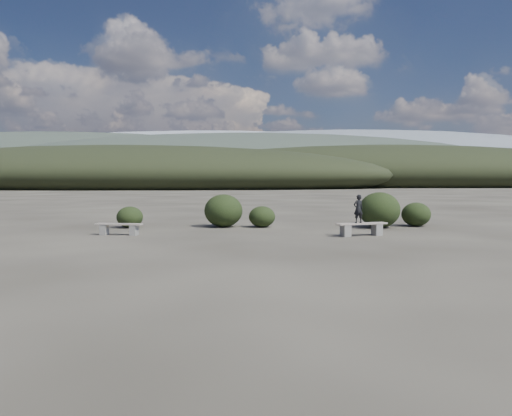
{
  "coord_description": "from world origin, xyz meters",
  "views": [
    {
      "loc": [
        -0.13,
        -12.0,
        2.02
      ],
      "look_at": [
        0.14,
        3.5,
        1.1
      ],
      "focal_mm": 35.0,
      "sensor_mm": 36.0,
      "label": 1
    }
  ],
  "objects": [
    {
      "name": "bench_left",
      "position": [
        -4.71,
        5.78,
        0.25
      ],
      "size": [
        1.7,
        0.6,
        0.42
      ],
      "rotation": [
        0.0,
        0.0,
        -0.16
      ],
      "color": "#65625E",
      "rests_on": "ground"
    },
    {
      "name": "shrub_e",
      "position": [
        7.0,
        8.85,
        0.5
      ],
      "size": [
        1.21,
        1.21,
        1.01
      ],
      "primitive_type": "ellipsoid",
      "color": "black",
      "rests_on": "ground"
    },
    {
      "name": "mountain_ridges",
      "position": [
        -7.48,
        339.06,
        10.84
      ],
      "size": [
        500.0,
        400.0,
        56.0
      ],
      "color": "black",
      "rests_on": "ground"
    },
    {
      "name": "shrub_c",
      "position": [
        0.48,
        8.57,
        0.44
      ],
      "size": [
        1.1,
        1.1,
        0.88
      ],
      "primitive_type": "ellipsoid",
      "color": "black",
      "rests_on": "ground"
    },
    {
      "name": "ground",
      "position": [
        0.0,
        0.0,
        0.0
      ],
      "size": [
        1200.0,
        1200.0,
        0.0
      ],
      "primitive_type": "plane",
      "color": "#2A2721",
      "rests_on": "ground"
    },
    {
      "name": "bench_right",
      "position": [
        3.88,
        5.33,
        0.28
      ],
      "size": [
        1.89,
        0.91,
        0.47
      ],
      "rotation": [
        0.0,
        0.0,
        0.29
      ],
      "color": "#65625E",
      "rests_on": "ground"
    },
    {
      "name": "shrub_a",
      "position": [
        -4.95,
        8.44,
        0.44
      ],
      "size": [
        1.07,
        1.07,
        0.88
      ],
      "primitive_type": "ellipsoid",
      "color": "black",
      "rests_on": "ground"
    },
    {
      "name": "seated_person",
      "position": [
        3.75,
        5.29,
        0.96
      ],
      "size": [
        0.42,
        0.34,
        0.99
      ],
      "primitive_type": "imported",
      "rotation": [
        0.0,
        0.0,
        3.47
      ],
      "color": "black",
      "rests_on": "bench_right"
    },
    {
      "name": "shrub_b",
      "position": [
        -1.12,
        8.68,
        0.68
      ],
      "size": [
        1.59,
        1.59,
        1.36
      ],
      "primitive_type": "ellipsoid",
      "color": "black",
      "rests_on": "ground"
    },
    {
      "name": "shrub_d",
      "position": [
        5.28,
        8.26,
        0.73
      ],
      "size": [
        1.67,
        1.67,
        1.46
      ],
      "primitive_type": "ellipsoid",
      "color": "black",
      "rests_on": "ground"
    }
  ]
}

